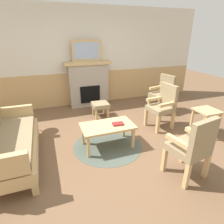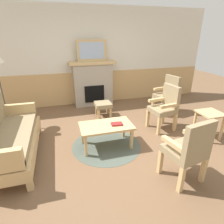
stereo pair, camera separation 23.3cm
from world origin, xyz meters
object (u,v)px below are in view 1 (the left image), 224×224
at_px(framed_picture, 87,51).
at_px(armchair_near_fireplace, 163,104).
at_px(couch, 9,141).
at_px(coffee_table, 108,128).
at_px(footstool, 100,106).
at_px(armchair_by_window_left, 163,92).
at_px(armchair_front_left, 193,146).
at_px(side_table, 206,115).
at_px(book_on_table, 118,124).
at_px(fireplace, 88,83).

distance_m(framed_picture, armchair_near_fireplace, 2.52).
xyz_separation_m(framed_picture, armchair_near_fireplace, (1.22, -1.95, -1.02)).
height_order(framed_picture, armchair_near_fireplace, framed_picture).
relative_size(framed_picture, couch, 0.44).
relative_size(coffee_table, footstool, 2.40).
bearing_deg(armchair_near_fireplace, footstool, 137.94).
distance_m(armchair_by_window_left, armchair_front_left, 2.61).
height_order(armchair_front_left, side_table, armchair_front_left).
distance_m(couch, side_table, 3.70).
distance_m(couch, armchair_front_left, 2.78).
bearing_deg(armchair_front_left, book_on_table, 120.02).
bearing_deg(footstool, book_on_table, -93.45).
distance_m(footstool, armchair_by_window_left, 1.74).
bearing_deg(armchair_near_fireplace, armchair_by_window_left, 55.65).
relative_size(book_on_table, armchair_front_left, 0.21).
height_order(coffee_table, side_table, side_table).
distance_m(book_on_table, side_table, 1.89).
distance_m(book_on_table, footstool, 1.44).
xyz_separation_m(framed_picture, side_table, (1.86, -2.56, -1.13)).
bearing_deg(side_table, framed_picture, 126.08).
relative_size(armchair_near_fireplace, side_table, 1.78).
distance_m(armchair_near_fireplace, armchair_front_left, 1.64).
height_order(coffee_table, armchair_by_window_left, armchair_by_window_left).
bearing_deg(book_on_table, framed_picture, 89.72).
bearing_deg(armchair_near_fireplace, coffee_table, -166.13).
bearing_deg(armchair_front_left, armchair_near_fireplace, 69.84).
distance_m(couch, coffee_table, 1.63).
height_order(coffee_table, armchair_near_fireplace, armchair_near_fireplace).
relative_size(couch, side_table, 3.27).
xyz_separation_m(couch, side_table, (3.69, -0.33, 0.04)).
xyz_separation_m(framed_picture, armchair_by_window_left, (1.78, -1.13, -1.02)).
relative_size(armchair_near_fireplace, armchair_by_window_left, 1.00).
distance_m(book_on_table, armchair_near_fireplace, 1.29).
relative_size(footstool, armchair_near_fireplace, 0.41).
distance_m(couch, book_on_table, 1.82).
relative_size(framed_picture, side_table, 1.45).
height_order(book_on_table, armchair_front_left, armchair_front_left).
distance_m(coffee_table, side_table, 2.08).
xyz_separation_m(framed_picture, couch, (-1.82, -2.23, -1.16)).
distance_m(fireplace, armchair_near_fireplace, 2.30).
bearing_deg(book_on_table, side_table, -6.52).
xyz_separation_m(fireplace, book_on_table, (-0.01, -2.34, -0.20)).
distance_m(fireplace, armchair_by_window_left, 2.11).
bearing_deg(armchair_near_fireplace, side_table, -43.21).
bearing_deg(couch, footstool, 34.58).
height_order(fireplace, footstool, fireplace).
relative_size(framed_picture, armchair_by_window_left, 0.82).
distance_m(framed_picture, armchair_front_left, 3.70).
xyz_separation_m(armchair_near_fireplace, side_table, (0.65, -0.61, -0.10)).
relative_size(armchair_front_left, side_table, 1.78).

